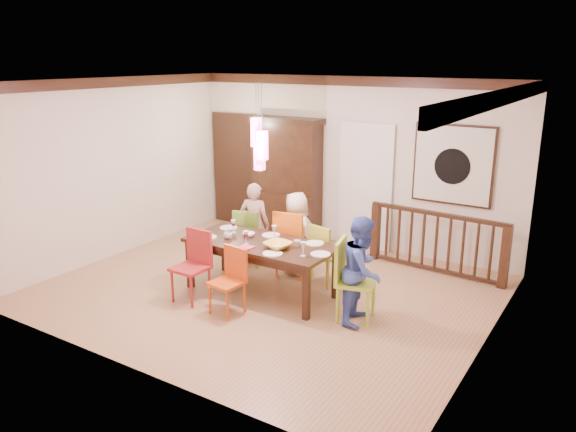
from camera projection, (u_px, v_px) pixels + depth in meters
The scene contains 37 objects.
floor at pixel (268, 290), 8.02m from camera, with size 6.00×6.00×0.00m, color #9E724C.
ceiling at pixel (266, 82), 7.22m from camera, with size 6.00×6.00×0.00m, color white.
wall_back at pixel (349, 163), 9.65m from camera, with size 6.00×6.00×0.00m, color beige.
wall_left at pixel (115, 168), 9.16m from camera, with size 5.00×5.00×0.00m, color beige.
wall_right at pixel (495, 226), 6.08m from camera, with size 5.00×5.00×0.00m, color beige.
crown_molding at pixel (266, 88), 7.24m from camera, with size 6.00×5.00×0.16m, color black, non-canonical shape.
panel_door at pixel (236, 171), 10.95m from camera, with size 1.04×0.07×2.24m, color black.
white_doorway at pixel (366, 188), 9.55m from camera, with size 0.97×0.05×2.22m, color silver.
painting at pixel (453, 165), 8.65m from camera, with size 1.25×0.06×1.25m.
pendant_cluster at pixel (259, 144), 7.36m from camera, with size 0.27×0.21×1.14m.
dining_table at pixel (261, 248), 7.76m from camera, with size 2.09×0.95×0.75m.
chair_far_left at pixel (250, 233), 8.85m from camera, with size 0.51×0.51×0.93m.
chair_far_mid at pixel (293, 238), 8.41m from camera, with size 0.53×0.53×1.03m.
chair_far_right at pixel (328, 250), 8.12m from camera, with size 0.50×0.50×0.91m.
chair_near_left at pixel (190, 262), 7.52m from camera, with size 0.45×0.45×0.97m.
chair_near_mid at pixel (227, 278), 7.16m from camera, with size 0.43×0.43×0.86m.
chair_end_right at pixel (357, 275), 6.97m from camera, with size 0.56×0.56×1.04m.
china_hutch at pixel (286, 178), 10.17m from camera, with size 1.37×0.46×2.18m.
balustrade at pixel (436, 241), 8.55m from camera, with size 2.19×0.23×0.96m.
person_far_left at pixel (255, 224), 8.82m from camera, with size 0.49×0.32×1.33m, color beige.
person_far_mid at pixel (296, 233), 8.48m from camera, with size 0.62×0.40×1.27m, color beige.
person_end_right at pixel (363, 270), 6.91m from camera, with size 0.66×0.52×1.36m, color #435DBD.
serving_bowl at pixel (278, 245), 7.47m from camera, with size 0.35×0.35×0.08m, color gold.
small_bowl at pixel (249, 235), 7.95m from camera, with size 0.18×0.18×0.06m, color white.
cup_left at pixel (228, 236), 7.86m from camera, with size 0.12×0.12×0.09m, color silver.
cup_right at pixel (297, 243), 7.53m from camera, with size 0.10×0.10×0.09m, color silver.
plate_far_left at pixel (229, 228), 8.34m from camera, with size 0.26×0.26×0.01m, color white.
plate_far_mid at pixel (271, 235), 8.00m from camera, with size 0.26×0.26×0.01m, color white.
plate_far_right at pixel (315, 243), 7.65m from camera, with size 0.26×0.26×0.01m, color white.
plate_near_left at pixel (208, 237), 7.91m from camera, with size 0.26×0.26×0.01m, color white.
plate_near_mid at pixel (273, 254), 7.25m from camera, with size 0.26×0.26×0.01m, color white.
plate_end_right at pixel (321, 254), 7.23m from camera, with size 0.26×0.26×0.01m, color white.
wine_glass_a at pixel (234, 226), 8.12m from camera, with size 0.08×0.08×0.19m, color #590C19, non-canonical shape.
wine_glass_b at pixel (274, 232), 7.85m from camera, with size 0.08×0.08×0.19m, color silver, non-canonical shape.
wine_glass_c at pixel (246, 238), 7.61m from camera, with size 0.08×0.08×0.19m, color #590C19, non-canonical shape.
wine_glass_d at pixel (303, 249), 7.16m from camera, with size 0.08×0.08×0.19m, color silver, non-canonical shape.
napkin at pixel (247, 247), 7.50m from camera, with size 0.18×0.14×0.01m, color #D83359.
Camera 1 is at (4.21, -6.11, 3.22)m, focal length 35.00 mm.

